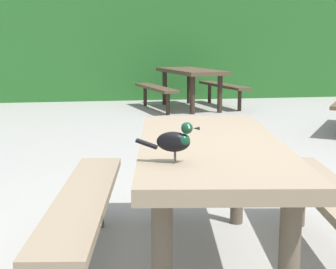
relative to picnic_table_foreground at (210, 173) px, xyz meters
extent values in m
cube|color=#235B23|center=(0.23, 8.88, 0.53)|extent=(28.00, 1.69, 2.17)
cube|color=#84725B|center=(0.00, 0.00, 0.15)|extent=(1.01, 1.89, 0.07)
cylinder|color=brown|center=(-0.36, -0.66, -0.22)|extent=(0.09, 0.09, 0.67)
cylinder|color=brown|center=(0.16, -0.73, -0.22)|extent=(0.09, 0.09, 0.67)
cylinder|color=brown|center=(-0.16, 0.73, -0.22)|extent=(0.09, 0.09, 0.67)
cylinder|color=brown|center=(0.36, 0.66, -0.22)|extent=(0.09, 0.09, 0.67)
cube|color=#84725B|center=(-0.69, 0.10, -0.14)|extent=(0.52, 1.73, 0.05)
cylinder|color=brown|center=(-0.60, 0.73, -0.36)|extent=(0.07, 0.07, 0.39)
cube|color=#84725B|center=(0.69, -0.10, -0.14)|extent=(0.52, 1.73, 0.05)
cylinder|color=brown|center=(0.78, 0.54, -0.36)|extent=(0.07, 0.07, 0.39)
ellipsoid|color=black|center=(-0.28, -0.46, 0.28)|extent=(0.16, 0.11, 0.09)
ellipsoid|color=#0F3823|center=(-0.24, -0.47, 0.29)|extent=(0.08, 0.08, 0.06)
sphere|color=#0F3823|center=(-0.23, -0.48, 0.34)|extent=(0.05, 0.05, 0.05)
sphere|color=#EAE08C|center=(-0.21, -0.46, 0.35)|extent=(0.01, 0.01, 0.01)
sphere|color=#EAE08C|center=(-0.22, -0.50, 0.35)|extent=(0.01, 0.01, 0.01)
cone|color=black|center=(-0.19, -0.49, 0.34)|extent=(0.03, 0.02, 0.02)
cube|color=black|center=(-0.40, -0.42, 0.27)|extent=(0.11, 0.07, 0.04)
cylinder|color=#47423D|center=(-0.27, -0.45, 0.21)|extent=(0.01, 0.01, 0.05)
cylinder|color=#47423D|center=(-0.28, -0.48, 0.21)|extent=(0.01, 0.01, 0.05)
cube|color=#473828|center=(1.25, 6.62, 0.15)|extent=(1.11, 1.92, 0.07)
cylinder|color=#2E241A|center=(1.13, 5.88, -0.22)|extent=(0.09, 0.09, 0.67)
cylinder|color=#2E241A|center=(1.65, 5.99, -0.22)|extent=(0.09, 0.09, 0.67)
cylinder|color=#2E241A|center=(0.85, 7.26, -0.22)|extent=(0.09, 0.09, 0.67)
cylinder|color=#2E241A|center=(1.37, 7.36, -0.22)|extent=(0.09, 0.09, 0.67)
cube|color=#473828|center=(0.57, 6.48, -0.14)|extent=(0.62, 1.73, 0.05)
cylinder|color=#2E241A|center=(0.69, 5.85, -0.36)|extent=(0.07, 0.07, 0.39)
cylinder|color=#2E241A|center=(0.44, 7.11, -0.36)|extent=(0.07, 0.07, 0.39)
cube|color=#473828|center=(1.94, 6.76, -0.14)|extent=(0.62, 1.73, 0.05)
cylinder|color=#2E241A|center=(2.07, 6.13, -0.36)|extent=(0.07, 0.07, 0.39)
cylinder|color=#2E241A|center=(1.81, 7.39, -0.36)|extent=(0.07, 0.07, 0.39)
camera|label=1|loc=(-0.64, -2.57, 0.72)|focal=53.07mm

